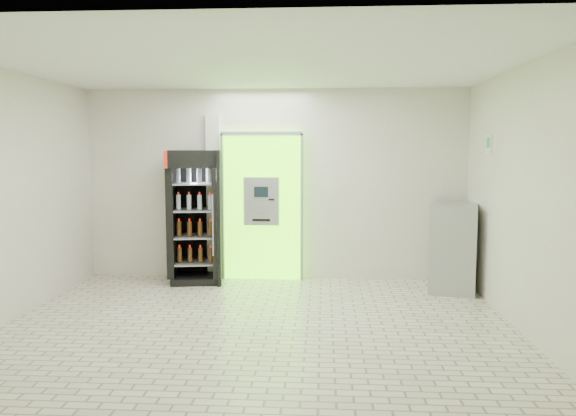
{
  "coord_description": "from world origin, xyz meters",
  "views": [
    {
      "loc": [
        0.76,
        -6.36,
        2.06
      ],
      "look_at": [
        0.29,
        1.2,
        1.26
      ],
      "focal_mm": 35.0,
      "sensor_mm": 36.0,
      "label": 1
    }
  ],
  "objects": [
    {
      "name": "exit_sign",
      "position": [
        2.99,
        1.4,
        2.12
      ],
      "size": [
        0.02,
        0.22,
        0.26
      ],
      "color": "white",
      "rests_on": "room_shell"
    },
    {
      "name": "room_shell",
      "position": [
        0.0,
        0.0,
        1.84
      ],
      "size": [
        6.0,
        6.0,
        6.0
      ],
      "color": "silver",
      "rests_on": "ground"
    },
    {
      "name": "steel_cabinet",
      "position": [
        2.67,
        1.9,
        0.64
      ],
      "size": [
        0.86,
        1.08,
        1.27
      ],
      "rotation": [
        0.0,
        0.0,
        -0.25
      ],
      "color": "#9A9CA1",
      "rests_on": "ground"
    },
    {
      "name": "ground",
      "position": [
        0.0,
        0.0,
        0.0
      ],
      "size": [
        6.0,
        6.0,
        0.0
      ],
      "primitive_type": "plane",
      "color": "beige",
      "rests_on": "ground"
    },
    {
      "name": "beverage_cooler",
      "position": [
        -1.2,
        2.16,
        0.98
      ],
      "size": [
        0.87,
        0.82,
        2.04
      ],
      "rotation": [
        0.0,
        0.0,
        0.17
      ],
      "color": "black",
      "rests_on": "ground"
    },
    {
      "name": "pillar",
      "position": [
        -0.98,
        2.45,
        1.3
      ],
      "size": [
        0.22,
        0.11,
        2.6
      ],
      "color": "silver",
      "rests_on": "ground"
    },
    {
      "name": "atm_assembly",
      "position": [
        -0.2,
        2.41,
        1.17
      ],
      "size": [
        1.3,
        0.24,
        2.33
      ],
      "color": "#5FFF0D",
      "rests_on": "ground"
    }
  ]
}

